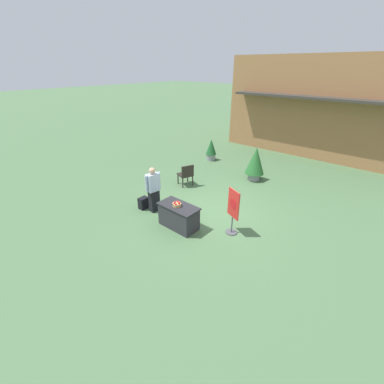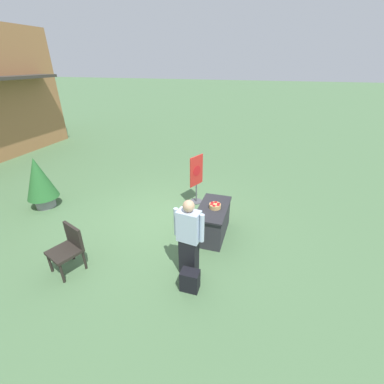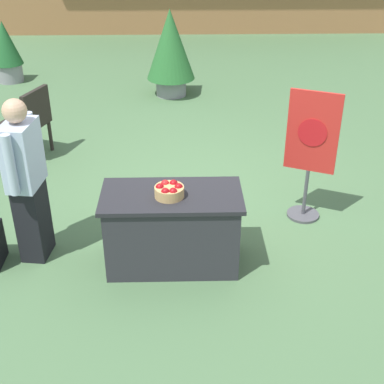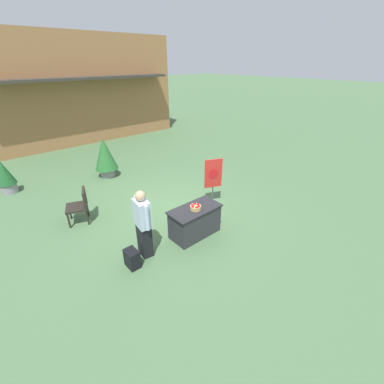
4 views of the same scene
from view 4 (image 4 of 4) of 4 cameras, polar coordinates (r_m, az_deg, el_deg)
name	(u,v)px [view 4 (image 4 of 4)]	position (r m, az deg, el deg)	size (l,w,h in m)	color
ground_plane	(174,211)	(7.71, -4.09, -4.17)	(120.00, 120.00, 0.00)	#4C7047
storefront_building	(65,89)	(16.34, -26.45, 19.83)	(10.90, 4.83, 5.23)	#9E6B42
display_table	(195,221)	(6.52, 0.63, -6.54)	(1.32, 0.67, 0.77)	#2D2D33
apple_basket	(196,207)	(6.24, 0.80, -3.38)	(0.27, 0.27, 0.13)	tan
person_visitor	(143,224)	(5.73, -10.81, -6.99)	(0.31, 0.61, 1.64)	black
backpack	(132,259)	(5.85, -13.16, -14.20)	(0.24, 0.34, 0.42)	black
poster_board	(213,180)	(7.73, 4.70, 2.57)	(0.51, 0.36, 1.46)	#4C4C51
patio_chair	(80,204)	(7.58, -23.62, -2.47)	(0.71, 0.71, 0.95)	#28231E
potted_plant_far_right	(105,155)	(10.20, -18.78, 7.70)	(0.84, 0.84, 1.50)	gray
potted_plant_near_right	(5,176)	(10.47, -36.15, 2.87)	(0.57, 0.57, 1.14)	gray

